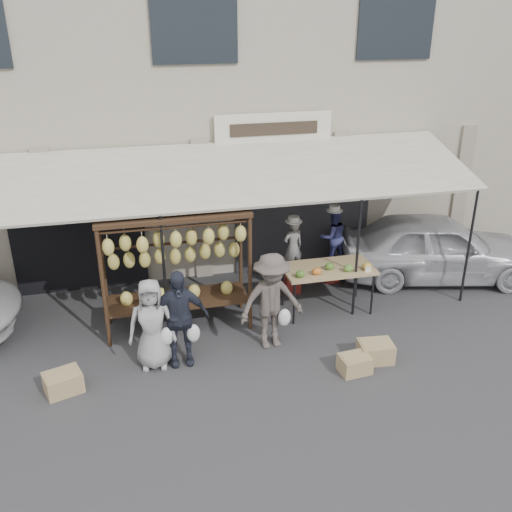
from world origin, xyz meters
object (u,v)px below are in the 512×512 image
at_px(vendor_left, 293,247).
at_px(customer_left, 152,324).
at_px(crate_near_b, 376,351).
at_px(customer_mid, 178,318).
at_px(customer_right, 271,301).
at_px(crate_far, 63,382).
at_px(banana_rack, 175,249).
at_px(vendor_right, 333,237).
at_px(crate_near_a, 355,364).
at_px(sedan, 436,247).
at_px(produce_table, 329,270).

xyz_separation_m(vendor_left, customer_left, (-2.94, -1.98, -0.22)).
bearing_deg(crate_near_b, customer_mid, 167.30).
distance_m(customer_right, crate_far, 3.52).
distance_m(banana_rack, vendor_right, 3.59).
distance_m(banana_rack, crate_near_a, 3.59).
bearing_deg(vendor_right, sedan, 165.54).
bearing_deg(crate_near_a, customer_mid, 160.82).
bearing_deg(customer_left, customer_right, 9.60).
relative_size(customer_mid, sedan, 0.40).
xyz_separation_m(customer_mid, crate_near_a, (2.69, -0.93, -0.69)).
height_order(customer_left, crate_far, customer_left).
bearing_deg(vendor_left, customer_mid, 25.42).
height_order(produce_table, sedan, sedan).
height_order(customer_left, crate_near_a, customer_left).
height_order(vendor_left, customer_left, vendor_left).
distance_m(banana_rack, vendor_left, 2.62).
bearing_deg(banana_rack, customer_right, -33.46).
height_order(banana_rack, vendor_right, banana_rack).
xyz_separation_m(produce_table, vendor_left, (-0.43, 0.91, 0.13)).
xyz_separation_m(customer_right, sedan, (4.10, 1.78, -0.15)).
bearing_deg(vendor_right, banana_rack, 13.30).
bearing_deg(vendor_right, customer_right, 42.82).
bearing_deg(sedan, vendor_left, 101.76).
bearing_deg(produce_table, customer_right, -145.73).
bearing_deg(customer_left, crate_near_a, -10.97).
bearing_deg(vendor_right, crate_far, 20.82).
xyz_separation_m(produce_table, crate_far, (-4.78, -1.44, -0.71)).
bearing_deg(crate_near_b, banana_rack, 149.12).
bearing_deg(banana_rack, crate_near_b, -30.88).
bearing_deg(crate_far, customer_left, 14.92).
bearing_deg(vendor_left, crate_near_b, 90.46).
relative_size(customer_left, crate_near_a, 3.18).
distance_m(crate_near_a, crate_far, 4.56).
bearing_deg(vendor_left, customer_left, 21.12).
distance_m(vendor_left, sedan, 3.18).
height_order(customer_right, crate_far, customer_right).
xyz_separation_m(banana_rack, crate_near_b, (3.04, -1.82, -1.40)).
distance_m(customer_mid, crate_near_a, 2.93).
relative_size(customer_right, sedan, 0.41).
height_order(banana_rack, crate_far, banana_rack).
relative_size(vendor_right, crate_near_a, 2.51).
height_order(banana_rack, customer_left, banana_rack).
height_order(produce_table, vendor_right, vendor_right).
bearing_deg(crate_near_a, customer_right, 135.98).
height_order(customer_right, sedan, customer_right).
distance_m(vendor_right, crate_near_b, 3.10).
bearing_deg(customer_mid, banana_rack, 85.41).
relative_size(crate_near_b, sedan, 0.13).
height_order(vendor_right, crate_near_b, vendor_right).
xyz_separation_m(customer_right, crate_far, (-3.41, -0.51, -0.70)).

